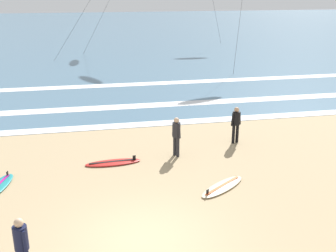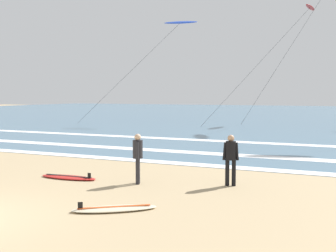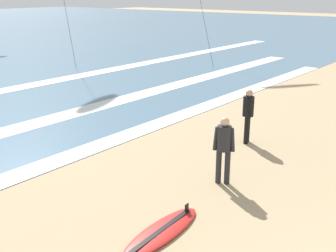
# 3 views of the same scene
# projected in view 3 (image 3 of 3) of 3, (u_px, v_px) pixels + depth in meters

# --- Properties ---
(wave_foam_shoreline) EXTENTS (36.79, 0.78, 0.01)m
(wave_foam_shoreline) POSITION_uv_depth(u_px,v_px,m) (45.00, 165.00, 10.72)
(wave_foam_shoreline) COLOR white
(wave_foam_shoreline) RESTS_ON ocean_surface
(surfer_left_near) EXTENTS (0.51, 0.32, 1.60)m
(surfer_left_near) POSITION_uv_depth(u_px,v_px,m) (248.00, 111.00, 12.08)
(surfer_left_near) COLOR black
(surfer_left_near) RESTS_ON ground
(surfer_foreground_main) EXTENTS (0.32, 0.50, 1.60)m
(surfer_foreground_main) POSITION_uv_depth(u_px,v_px,m) (224.00, 145.00, 9.48)
(surfer_foreground_main) COLOR #232328
(surfer_foreground_main) RESTS_ON ground
(surfboard_near_water) EXTENTS (2.13, 0.71, 0.25)m
(surfboard_near_water) POSITION_uv_depth(u_px,v_px,m) (162.00, 231.00, 7.73)
(surfboard_near_water) COLOR red
(surfboard_near_water) RESTS_ON ground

